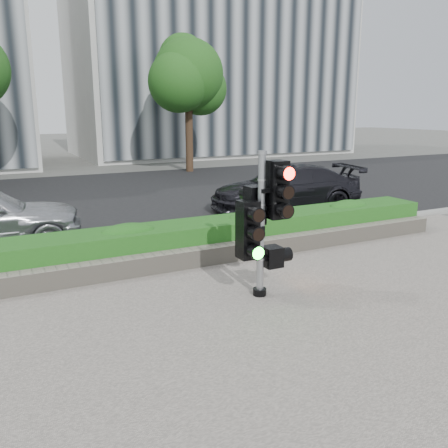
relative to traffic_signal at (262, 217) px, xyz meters
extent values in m
plane|color=#51514C|center=(-0.27, -0.09, -1.31)|extent=(120.00, 120.00, 0.00)
cube|color=#9E9389|center=(-0.27, -2.59, -1.29)|extent=(16.00, 11.00, 0.03)
cube|color=black|center=(-0.27, 9.91, -1.30)|extent=(60.00, 13.00, 0.02)
cube|color=gray|center=(-0.27, 3.06, -1.25)|extent=(60.00, 0.25, 0.12)
cube|color=gray|center=(-0.27, 1.81, -1.11)|extent=(12.00, 0.32, 0.34)
cube|color=green|center=(-0.27, 2.46, -0.94)|extent=(12.00, 1.00, 0.68)
cube|color=#B7B7B2|center=(10.73, 24.91, 4.69)|extent=(18.00, 10.00, 12.00)
cylinder|color=black|center=(5.23, 15.41, 0.48)|extent=(0.36, 0.36, 3.58)
sphere|color=#214914|center=(5.23, 15.41, 3.30)|extent=(3.33, 3.33, 3.33)
sphere|color=#214914|center=(6.00, 15.73, 2.66)|extent=(2.56, 2.56, 2.56)
sphere|color=#214914|center=(4.59, 15.02, 2.92)|extent=(2.82, 2.82, 2.82)
sphere|color=#214914|center=(5.23, 16.05, 4.07)|extent=(2.30, 2.30, 2.30)
cylinder|color=black|center=(-0.03, -0.03, -1.22)|extent=(0.22, 0.22, 0.11)
cylinder|color=gray|center=(-0.03, -0.03, -0.15)|extent=(0.11, 0.11, 2.26)
cylinder|color=gray|center=(-0.03, -0.03, 1.01)|extent=(0.14, 0.14, 0.06)
cube|color=#FF1107|center=(0.22, -0.07, 0.43)|extent=(0.29, 0.29, 0.90)
cube|color=#14E51E|center=(-0.29, -0.07, -0.15)|extent=(0.29, 0.29, 0.90)
cube|color=black|center=(0.00, 0.22, 0.15)|extent=(0.29, 0.29, 0.62)
cube|color=orange|center=(0.21, 0.00, -0.67)|extent=(0.29, 0.29, 0.33)
imported|color=black|center=(4.19, 5.50, -0.63)|extent=(4.80, 2.59, 1.32)
camera|label=1|loc=(-3.78, -6.18, 1.62)|focal=38.00mm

